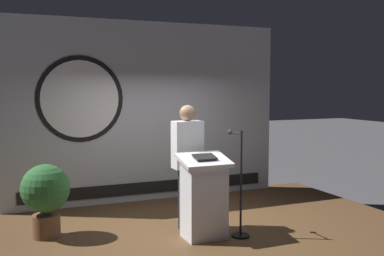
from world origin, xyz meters
The scene contains 7 objects.
ground_plane centered at (0.00, 0.00, 0.00)m, with size 40.00×40.00×0.00m, color #4C4C51.
stage_platform centered at (0.00, 0.00, 0.15)m, with size 6.40×4.00×0.30m, color brown.
banner_display centered at (-0.04, 1.85, 1.83)m, with size 4.83×0.12×3.07m.
podium centered at (0.04, -0.41, 0.84)m, with size 0.64×0.50×1.10m.
speaker_person centered at (0.00, 0.07, 1.18)m, with size 0.40×0.26×1.72m.
microphone_stand centered at (0.50, -0.51, 0.78)m, with size 0.24×0.47×1.41m.
potted_plant centered at (-1.86, 0.42, 0.88)m, with size 0.63×0.63×0.96m.
Camera 1 is at (-2.39, -5.75, 2.28)m, focal length 43.12 mm.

